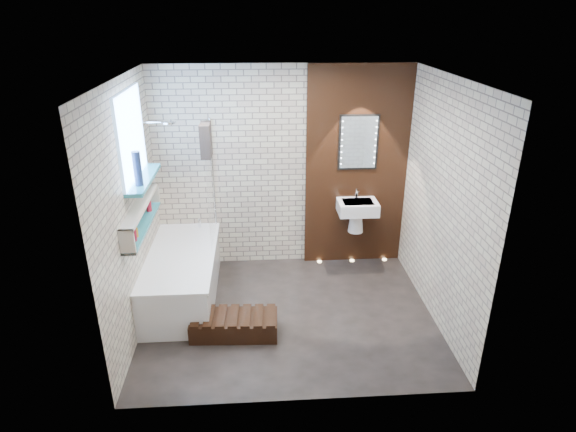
{
  "coord_description": "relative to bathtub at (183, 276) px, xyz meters",
  "views": [
    {
      "loc": [
        -0.32,
        -4.58,
        3.2
      ],
      "look_at": [
        0.0,
        0.15,
        1.15
      ],
      "focal_mm": 30.24,
      "sensor_mm": 36.0,
      "label": 1
    }
  ],
  "objects": [
    {
      "name": "sill_vases",
      "position": [
        -0.28,
        -0.34,
        1.43
      ],
      "size": [
        0.08,
        0.08,
        0.35
      ],
      "color": "#16213D",
      "rests_on": "clerestory_window"
    },
    {
      "name": "bath_screen",
      "position": [
        0.35,
        0.44,
        0.99
      ],
      "size": [
        0.01,
        0.78,
        1.4
      ],
      "primitive_type": "cube",
      "color": "white",
      "rests_on": "bathtub"
    },
    {
      "name": "room_shell",
      "position": [
        1.22,
        -0.45,
        1.01
      ],
      "size": [
        3.24,
        3.2,
        2.6
      ],
      "color": "tan",
      "rests_on": "ground"
    },
    {
      "name": "bathtub",
      "position": [
        0.0,
        0.0,
        0.0
      ],
      "size": [
        0.79,
        1.74,
        0.7
      ],
      "color": "white",
      "rests_on": "ground"
    },
    {
      "name": "towel",
      "position": [
        0.35,
        0.24,
        1.56
      ],
      "size": [
        0.11,
        0.29,
        0.37
      ],
      "primitive_type": "cube",
      "color": "black",
      "rests_on": "bath_screen"
    },
    {
      "name": "floor_uplights",
      "position": [
        2.17,
        0.75,
        -0.29
      ],
      "size": [
        0.96,
        0.06,
        0.01
      ],
      "color": "#FFD899",
      "rests_on": "ground"
    },
    {
      "name": "display_niche",
      "position": [
        -0.31,
        -0.3,
        0.91
      ],
      "size": [
        0.14,
        1.3,
        0.26
      ],
      "color": "#237581",
      "rests_on": "room_shell"
    },
    {
      "name": "washbasin",
      "position": [
        2.17,
        0.62,
        0.5
      ],
      "size": [
        0.5,
        0.36,
        0.58
      ],
      "color": "white",
      "rests_on": "walnut_panel"
    },
    {
      "name": "walnut_step",
      "position": [
        0.62,
        -0.75,
        -0.19
      ],
      "size": [
        0.93,
        0.45,
        0.2
      ],
      "primitive_type": "cube",
      "rotation": [
        0.0,
        0.0,
        -0.05
      ],
      "color": "black",
      "rests_on": "ground"
    },
    {
      "name": "walnut_panel",
      "position": [
        2.17,
        0.82,
        1.01
      ],
      "size": [
        1.3,
        0.06,
        2.6
      ],
      "primitive_type": "cube",
      "color": "black",
      "rests_on": "ground"
    },
    {
      "name": "shower_head",
      "position": [
        -0.08,
        0.5,
        1.71
      ],
      "size": [
        0.18,
        0.18,
        0.02
      ],
      "primitive_type": "cylinder",
      "color": "silver",
      "rests_on": "room_shell"
    },
    {
      "name": "clerestory_window",
      "position": [
        -0.34,
        -0.1,
        1.61
      ],
      "size": [
        0.18,
        1.0,
        0.94
      ],
      "color": "#7FADE0",
      "rests_on": "room_shell"
    },
    {
      "name": "niche_bottles",
      "position": [
        -0.31,
        -0.36,
        0.87
      ],
      "size": [
        0.06,
        0.81,
        0.14
      ],
      "color": "#B27A1B",
      "rests_on": "display_niche"
    },
    {
      "name": "led_mirror",
      "position": [
        2.17,
        0.78,
        1.36
      ],
      "size": [
        0.5,
        0.02,
        0.7
      ],
      "color": "black",
      "rests_on": "walnut_panel"
    },
    {
      "name": "ground",
      "position": [
        1.22,
        -0.45,
        -0.29
      ],
      "size": [
        3.2,
        3.2,
        0.0
      ],
      "primitive_type": "plane",
      "color": "black",
      "rests_on": "ground"
    }
  ]
}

